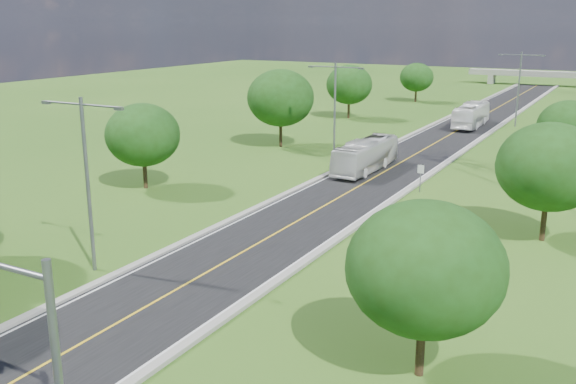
{
  "coord_description": "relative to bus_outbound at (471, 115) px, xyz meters",
  "views": [
    {
      "loc": [
        20.54,
        -13.08,
        13.99
      ],
      "look_at": [
        0.81,
        22.91,
        3.0
      ],
      "focal_mm": 40.0,
      "sensor_mm": 36.0,
      "label": 1
    }
  ],
  "objects": [
    {
      "name": "streetlight_far_right",
      "position": [
        5.2,
        3.64,
        4.3
      ],
      "size": [
        5.9,
        0.25,
        10.0
      ],
      "color": "slate",
      "rests_on": "ground"
    },
    {
      "name": "signal_mast",
      "position": [
        2.88,
        -75.36,
        3.26
      ],
      "size": [
        8.54,
        0.33,
        7.2
      ],
      "color": "slate",
      "rests_on": "ground"
    },
    {
      "name": "ground",
      "position": [
        -0.8,
        -14.36,
        -1.65
      ],
      "size": [
        260.0,
        260.0,
        0.0
      ],
      "primitive_type": "plane",
      "color": "#2E5919",
      "rests_on": "ground"
    },
    {
      "name": "curb_left",
      "position": [
        -5.05,
        -8.36,
        -1.54
      ],
      "size": [
        0.5,
        150.0,
        0.22
      ],
      "primitive_type": "cube",
      "color": "gray",
      "rests_on": "ground"
    },
    {
      "name": "curb_right",
      "position": [
        3.45,
        -8.36,
        -1.54
      ],
      "size": [
        0.5,
        150.0,
        0.22
      ],
      "primitive_type": "cube",
      "color": "gray",
      "rests_on": "ground"
    },
    {
      "name": "tree_le",
      "position": [
        -15.3,
        23.64,
        2.69
      ],
      "size": [
        5.88,
        5.88,
        6.84
      ],
      "color": "black",
      "rests_on": "ground"
    },
    {
      "name": "tree_lc",
      "position": [
        -15.8,
        -24.36,
        3.93
      ],
      "size": [
        7.56,
        7.56,
        8.79
      ],
      "color": "black",
      "rests_on": "ground"
    },
    {
      "name": "bus_inbound",
      "position": [
        -2.58,
        -31.28,
        -0.08
      ],
      "size": [
        2.65,
        10.83,
        3.01
      ],
      "primitive_type": "imported",
      "rotation": [
        0.0,
        0.0,
        -0.01
      ],
      "color": "silver",
      "rests_on": "road"
    },
    {
      "name": "tree_ld",
      "position": [
        -17.8,
        -0.36,
        3.31
      ],
      "size": [
        6.72,
        6.72,
        7.82
      ],
      "color": "black",
      "rests_on": "ground"
    },
    {
      "name": "streetlight_near_left",
      "position": [
        -6.8,
        -62.36,
        4.3
      ],
      "size": [
        5.9,
        0.25,
        10.0
      ],
      "color": "slate",
      "rests_on": "ground"
    },
    {
      "name": "speed_limit_sign",
      "position": [
        4.4,
        -36.38,
        -0.05
      ],
      "size": [
        0.55,
        0.09,
        2.4
      ],
      "color": "slate",
      "rests_on": "ground"
    },
    {
      "name": "road",
      "position": [
        -0.8,
        -8.36,
        -1.62
      ],
      "size": [
        8.0,
        150.0,
        0.06
      ],
      "primitive_type": "cube",
      "color": "black",
      "rests_on": "ground"
    },
    {
      "name": "overpass",
      "position": [
        -0.8,
        65.64,
        0.76
      ],
      "size": [
        30.0,
        3.0,
        3.2
      ],
      "color": "gray",
      "rests_on": "ground"
    },
    {
      "name": "streetlight_mid_left",
      "position": [
        -6.8,
        -29.36,
        4.3
      ],
      "size": [
        5.9,
        0.25,
        10.0
      ],
      "color": "slate",
      "rests_on": "ground"
    },
    {
      "name": "bus_outbound",
      "position": [
        0.0,
        0.0,
        0.0
      ],
      "size": [
        2.89,
        11.46,
        3.18
      ],
      "primitive_type": "imported",
      "rotation": [
        0.0,
        0.0,
        3.16
      ],
      "color": "white",
      "rests_on": "road"
    },
    {
      "name": "tree_rc",
      "position": [
        14.2,
        -22.36,
        2.69
      ],
      "size": [
        5.88,
        5.88,
        6.84
      ],
      "color": "black",
      "rests_on": "ground"
    },
    {
      "name": "tree_ra",
      "position": [
        13.2,
        -64.36,
        3.0
      ],
      "size": [
        6.3,
        6.3,
        7.33
      ],
      "color": "black",
      "rests_on": "ground"
    },
    {
      "name": "tree_lb",
      "position": [
        -16.8,
        -46.36,
        3.0
      ],
      "size": [
        6.3,
        6.3,
        7.33
      ],
      "color": "black",
      "rests_on": "ground"
    },
    {
      "name": "tree_rb",
      "position": [
        15.2,
        -44.36,
        3.31
      ],
      "size": [
        6.72,
        6.72,
        7.82
      ],
      "color": "black",
      "rests_on": "ground"
    }
  ]
}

